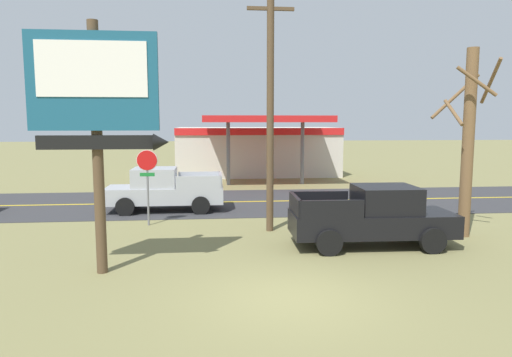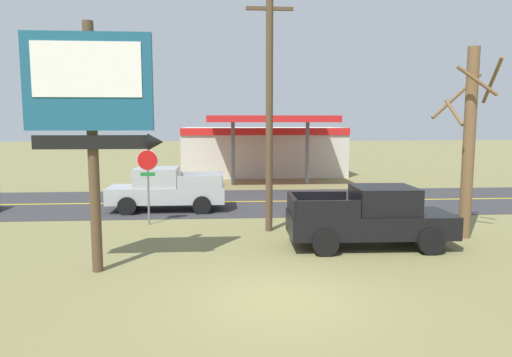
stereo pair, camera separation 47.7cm
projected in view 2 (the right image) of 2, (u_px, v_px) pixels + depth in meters
ground_plane at (281, 299)px, 10.60m from camera, size 180.00×180.00×0.00m
road_asphalt at (249, 202)px, 23.48m from camera, size 140.00×8.00×0.02m
road_centre_line at (249, 202)px, 23.47m from camera, size 126.00×0.20×0.01m
motel_sign at (92, 104)px, 11.91m from camera, size 3.48×0.54×6.56m
stop_sign at (148, 174)px, 18.03m from camera, size 0.80×0.08×2.95m
utility_pole at (269, 96)px, 16.68m from camera, size 1.86×0.26×9.27m
bare_tree at (469, 140)px, 15.87m from camera, size 1.85×1.86×6.51m
gas_station at (263, 149)px, 35.47m from camera, size 12.00×11.50×4.40m
pickup_black_parked_on_lawn at (371, 217)px, 14.94m from camera, size 5.25×2.35×1.96m
pickup_silver_on_road at (166, 190)px, 21.10m from camera, size 5.20×2.24×1.96m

